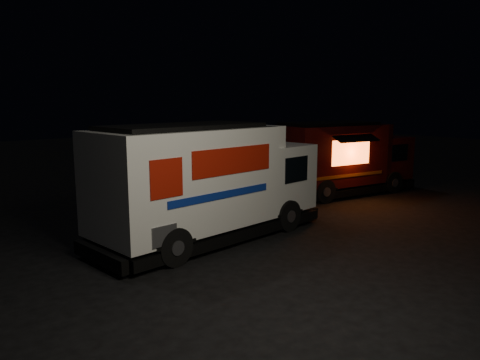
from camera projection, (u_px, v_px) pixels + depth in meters
name	position (u px, v px, depth m)	size (l,w,h in m)	color
ground	(273.00, 253.00, 12.13)	(80.00, 80.00, 0.00)	black
white_truck	(211.00, 181.00, 13.20)	(7.25, 2.47, 3.29)	white
red_truck	(343.00, 158.00, 19.59)	(6.49, 2.39, 3.02)	#3D0E0B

